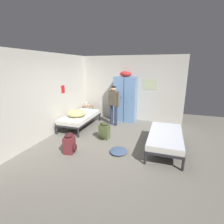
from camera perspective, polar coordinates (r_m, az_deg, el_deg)
ground_plane at (r=5.11m, az=-0.98°, el=-11.11°), size 8.64×8.64×0.00m
room_backdrop at (r=6.23m, az=-7.64°, el=6.63°), size 4.35×5.46×2.69m
locker_bank at (r=7.05m, az=4.48°, el=4.64°), size 0.90×0.55×2.07m
shelf_unit at (r=7.64m, az=-8.13°, el=0.56°), size 0.38×0.30×0.57m
bed_right at (r=4.93m, az=17.59°, el=-7.99°), size 0.90×1.90×0.49m
bed_left_rear at (r=6.54m, az=-10.65°, el=-1.76°), size 0.90×1.90×0.49m
bedding_heap at (r=6.26m, az=-11.84°, el=-0.40°), size 0.70×0.64×0.24m
person_traveler at (r=6.50m, az=0.55°, el=3.44°), size 0.47×0.29×1.55m
water_bottle at (r=7.62m, az=-8.70°, el=3.04°), size 0.07×0.07×0.23m
lotion_bottle at (r=7.51m, az=-7.87°, el=2.57°), size 0.05×0.05×0.14m
backpack_maroon at (r=4.74m, az=-14.08°, el=-10.31°), size 0.37×0.36×0.55m
backpack_olive at (r=5.43m, az=-2.66°, el=-6.46°), size 0.34×0.36×0.55m
clothes_pile_denim at (r=4.69m, az=2.24°, el=-13.04°), size 0.47×0.52×0.09m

